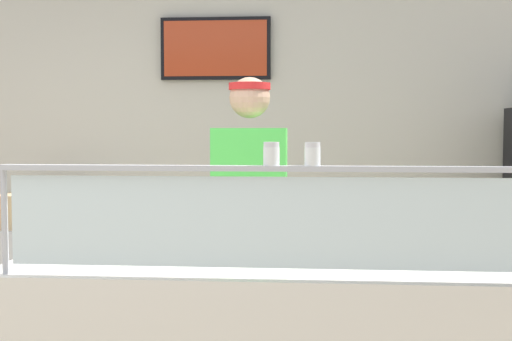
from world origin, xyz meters
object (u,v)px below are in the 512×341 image
at_px(pizza_server, 215,248).
at_px(parmesan_shaker, 271,155).
at_px(pizza_box_stack, 33,210).
at_px(pepper_flake_shaker, 312,156).
at_px(pizza_tray, 218,252).
at_px(worker_figure, 250,224).

relative_size(pizza_server, parmesan_shaker, 3.28).
bearing_deg(pizza_box_stack, parmesan_shaker, -48.94).
bearing_deg(pepper_flake_shaker, pizza_server, 135.86).
bearing_deg(pizza_tray, pizza_box_stack, 133.28).
height_order(worker_figure, pizza_box_stack, worker_figure).
distance_m(pizza_tray, parmesan_shaker, 0.65).
relative_size(parmesan_shaker, pepper_flake_shaker, 1.01).
height_order(pizza_server, worker_figure, worker_figure).
bearing_deg(worker_figure, pizza_tray, -97.86).
bearing_deg(pizza_box_stack, pizza_tray, -46.72).
distance_m(pizza_server, parmesan_shaker, 0.63).
bearing_deg(pizza_tray, worker_figure, 82.14).
xyz_separation_m(parmesan_shaker, pizza_box_stack, (-1.74, 1.99, -0.45)).
bearing_deg(worker_figure, pepper_flake_shaker, -72.86).
distance_m(pizza_tray, pizza_server, 0.03).
relative_size(pizza_server, worker_figure, 0.16).
xyz_separation_m(pizza_server, worker_figure, (0.09, 0.63, 0.02)).
height_order(pizza_tray, parmesan_shaker, parmesan_shaker).
distance_m(pizza_server, pizza_box_stack, 2.17).
bearing_deg(pizza_tray, pizza_server, -115.34).
xyz_separation_m(pizza_server, pepper_flake_shaker, (0.41, -0.40, 0.41)).
bearing_deg(parmesan_shaker, pepper_flake_shaker, 0.00).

